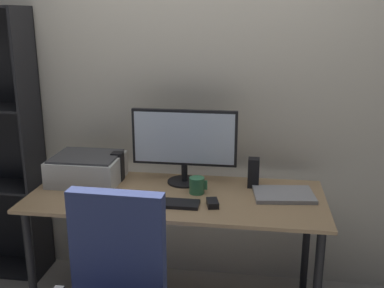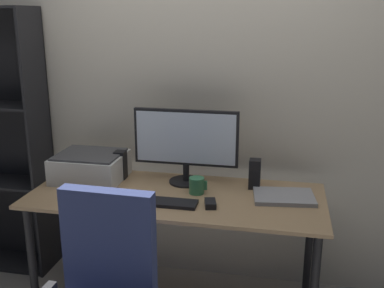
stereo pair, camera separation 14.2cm
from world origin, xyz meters
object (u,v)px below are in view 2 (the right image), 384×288
object	(u,v)px
keyboard	(169,203)
speaker_right	(255,174)
monitor	(186,141)
laptop	(284,197)
desk	(176,209)
printer	(90,166)
coffee_mug	(197,185)
speaker_left	(121,165)
mouse	(210,204)

from	to	relation	value
keyboard	speaker_right	bearing A→B (deg)	38.00
monitor	laptop	world-z (taller)	monitor
desk	printer	world-z (taller)	printer
monitor	coffee_mug	distance (m)	0.27
keyboard	speaker_left	world-z (taller)	speaker_left
coffee_mug	desk	bearing A→B (deg)	-160.16
laptop	printer	xyz separation A→B (m)	(-1.14, 0.07, 0.07)
keyboard	printer	distance (m)	0.63
desk	laptop	xyz separation A→B (m)	(0.58, 0.06, 0.10)
laptop	printer	size ratio (longest dim) A/B	0.80
speaker_left	desk	bearing A→B (deg)	-25.37
laptop	mouse	bearing A→B (deg)	-160.19
mouse	speaker_right	distance (m)	0.38
keyboard	mouse	size ratio (longest dim) A/B	3.02
coffee_mug	laptop	bearing A→B (deg)	2.38
speaker_left	laptop	bearing A→B (deg)	-7.29
coffee_mug	speaker_left	bearing A→B (deg)	163.83
monitor	keyboard	xyz separation A→B (m)	(-0.01, -0.33, -0.24)
coffee_mug	speaker_left	world-z (taller)	speaker_left
coffee_mug	keyboard	bearing A→B (deg)	-120.99
mouse	laptop	distance (m)	0.41
mouse	speaker_right	size ratio (longest dim) A/B	0.56
speaker_right	printer	bearing A→B (deg)	-177.06
monitor	mouse	xyz separation A→B (m)	(0.20, -0.32, -0.24)
keyboard	speaker_right	world-z (taller)	speaker_right
desk	keyboard	bearing A→B (deg)	-90.07
keyboard	laptop	xyz separation A→B (m)	(0.58, 0.20, 0.00)
monitor	printer	world-z (taller)	monitor
speaker_left	speaker_right	xyz separation A→B (m)	(0.80, 0.00, 0.00)
monitor	keyboard	world-z (taller)	monitor
monitor	printer	xyz separation A→B (m)	(-0.57, -0.06, -0.17)
mouse	speaker_left	size ratio (longest dim) A/B	0.56
monitor	mouse	size ratio (longest dim) A/B	6.33
monitor	printer	distance (m)	0.60
laptop	coffee_mug	bearing A→B (deg)	175.54
coffee_mug	printer	world-z (taller)	printer
keyboard	laptop	distance (m)	0.62
keyboard	coffee_mug	distance (m)	0.22
desk	keyboard	xyz separation A→B (m)	(-0.00, -0.14, 0.10)
speaker_left	printer	bearing A→B (deg)	-163.85
coffee_mug	speaker_right	size ratio (longest dim) A/B	0.59
speaker_right	keyboard	bearing A→B (deg)	-141.90
desk	printer	bearing A→B (deg)	166.60
monitor	coffee_mug	size ratio (longest dim) A/B	6.05
keyboard	laptop	bearing A→B (deg)	19.00
monitor	printer	size ratio (longest dim) A/B	1.52
desk	printer	xyz separation A→B (m)	(-0.56, 0.13, 0.17)
laptop	speaker_left	xyz separation A→B (m)	(-0.97, 0.12, 0.07)
desk	laptop	distance (m)	0.59
desk	coffee_mug	world-z (taller)	coffee_mug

